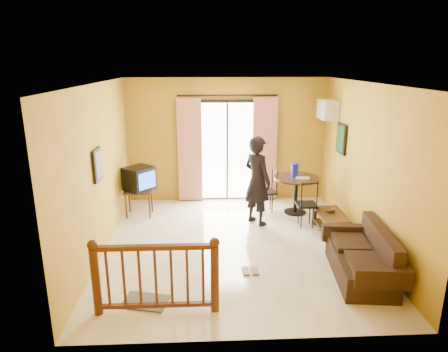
{
  "coord_description": "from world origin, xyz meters",
  "views": [
    {
      "loc": [
        -0.5,
        -6.43,
        3.13
      ],
      "look_at": [
        -0.18,
        0.2,
        1.22
      ],
      "focal_mm": 32.0,
      "sensor_mm": 36.0,
      "label": 1
    }
  ],
  "objects_px": {
    "television": "(139,178)",
    "dining_table": "(296,185)",
    "coffee_table": "(331,220)",
    "sofa": "(364,259)",
    "standing_person": "(257,181)"
  },
  "relations": [
    {
      "from": "coffee_table",
      "to": "television",
      "type": "bearing_deg",
      "value": 163.78
    },
    {
      "from": "television",
      "to": "dining_table",
      "type": "bearing_deg",
      "value": -49.05
    },
    {
      "from": "sofa",
      "to": "standing_person",
      "type": "bearing_deg",
      "value": 127.92
    },
    {
      "from": "dining_table",
      "to": "sofa",
      "type": "xyz_separation_m",
      "value": [
        0.44,
        -2.68,
        -0.34
      ]
    },
    {
      "from": "coffee_table",
      "to": "sofa",
      "type": "relative_size",
      "value": 0.52
    },
    {
      "from": "dining_table",
      "to": "coffee_table",
      "type": "height_order",
      "value": "dining_table"
    },
    {
      "from": "television",
      "to": "sofa",
      "type": "height_order",
      "value": "television"
    },
    {
      "from": "television",
      "to": "sofa",
      "type": "bearing_deg",
      "value": -84.82
    },
    {
      "from": "dining_table",
      "to": "coffee_table",
      "type": "relative_size",
      "value": 1.08
    },
    {
      "from": "television",
      "to": "standing_person",
      "type": "bearing_deg",
      "value": -61.38
    },
    {
      "from": "television",
      "to": "coffee_table",
      "type": "xyz_separation_m",
      "value": [
        3.72,
        -1.08,
        -0.55
      ]
    },
    {
      "from": "coffee_table",
      "to": "sofa",
      "type": "height_order",
      "value": "sofa"
    },
    {
      "from": "dining_table",
      "to": "coffee_table",
      "type": "distance_m",
      "value": 1.22
    },
    {
      "from": "standing_person",
      "to": "coffee_table",
      "type": "bearing_deg",
      "value": -150.52
    },
    {
      "from": "dining_table",
      "to": "standing_person",
      "type": "height_order",
      "value": "standing_person"
    }
  ]
}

